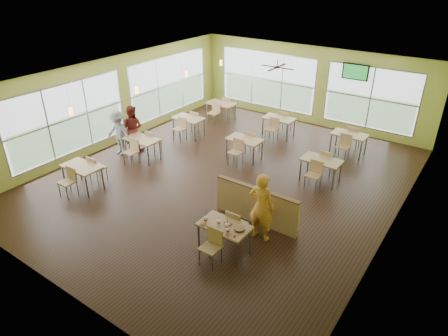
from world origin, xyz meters
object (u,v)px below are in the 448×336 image
at_px(half_wall_divider, 256,205).
at_px(main_table, 224,229).
at_px(food_basket, 240,229).
at_px(man_plaid, 262,207).

bearing_deg(half_wall_divider, main_table, -90.00).
xyz_separation_m(half_wall_divider, food_basket, (0.40, -1.42, 0.26)).
relative_size(man_plaid, food_basket, 7.28).
bearing_deg(main_table, half_wall_divider, 90.00).
xyz_separation_m(half_wall_divider, man_plaid, (0.43, -0.50, 0.38)).
bearing_deg(half_wall_divider, man_plaid, -49.12).
bearing_deg(man_plaid, half_wall_divider, -50.04).
xyz_separation_m(man_plaid, food_basket, (-0.04, -0.92, -0.12)).
distance_m(half_wall_divider, man_plaid, 0.77).
distance_m(half_wall_divider, food_basket, 1.49).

